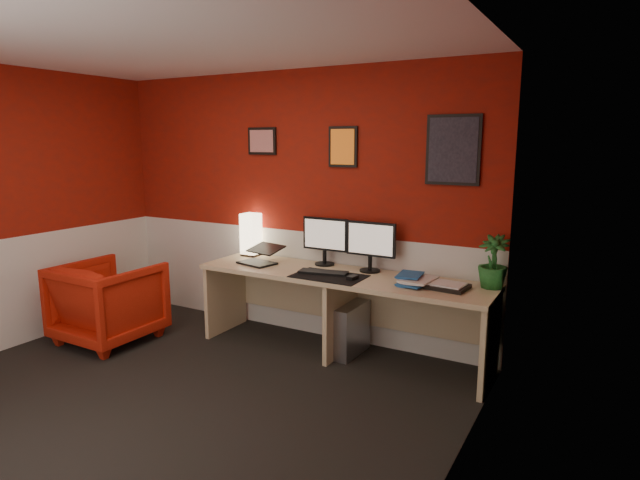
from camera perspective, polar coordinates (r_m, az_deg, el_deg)
The scene contains 24 objects.
ground at distance 4.12m, azimuth -16.36°, elevation -16.54°, with size 4.00×3.50×0.01m, color black.
ceiling at distance 3.73m, azimuth -18.48°, elevation 20.13°, with size 4.00×3.50×0.01m, color white.
wall_back at distance 5.08m, azimuth -2.92°, elevation 3.82°, with size 4.00×0.01×2.50m, color #97170A.
wall_right at distance 2.68m, azimuth 13.73°, elevation -2.64°, with size 0.01×3.50×2.50m, color #97170A.
wainscot_back at distance 5.21m, azimuth -2.87°, elevation -4.40°, with size 4.00×0.01×1.00m, color silver.
wainscot_right at distance 2.94m, azimuth 12.96°, elevation -17.02°, with size 0.01×3.50×1.00m, color silver.
desk at distance 4.64m, azimuth 2.24°, elevation -8.04°, with size 2.60×0.65×0.73m, color #CEB084.
shoji_lamp at distance 5.27m, azimuth -7.45°, elevation 0.48°, with size 0.16×0.16×0.40m, color #FFE5B2.
laptop at distance 4.91m, azimuth -6.84°, elevation -1.33°, with size 0.33×0.23×0.22m, color black.
monitor_left at distance 4.81m, azimuth 0.50°, elevation 0.68°, with size 0.45×0.06×0.58m, color black.
monitor_right at distance 4.58m, azimuth 5.46°, elevation 0.13°, with size 0.45×0.06×0.58m, color black.
desk_mat at distance 4.45m, azimuth 0.96°, elevation -3.92°, with size 0.60×0.38×0.01m, color black.
keyboard at distance 4.53m, azimuth 0.35°, elevation -3.49°, with size 0.42×0.14×0.02m, color black.
mouse at distance 4.34m, azimuth 3.52°, elevation -4.05°, with size 0.06×0.10×0.03m, color black.
book_bottom at distance 4.29m, azimuth 8.92°, elevation -4.46°, with size 0.20×0.27×0.03m, color #225A9E.
book_middle at distance 4.31m, azimuth 9.18°, elevation -4.04°, with size 0.23×0.31×0.02m, color silver.
book_top at distance 4.32m, azimuth 8.46°, elevation -3.66°, with size 0.19×0.25×0.02m, color #225A9E.
zen_tray at distance 4.22m, azimuth 13.27°, elevation -4.86°, with size 0.35×0.25×0.03m, color black.
potted_plant at distance 4.28m, azimuth 18.18°, elevation -2.24°, with size 0.23×0.23×0.41m, color #19591E.
pc_tower at distance 4.71m, azimuth 3.12°, elevation -9.57°, with size 0.20×0.45×0.45m, color #99999E.
armchair at distance 5.34m, azimuth -21.84°, elevation -6.22°, with size 0.80×0.82×0.75m, color red.
art_left at distance 5.21m, azimuth -6.26°, elevation 10.56°, with size 0.32×0.02×0.26m, color red.
art_center at distance 4.76m, azimuth 2.50°, elevation 10.01°, with size 0.28×0.02×0.36m, color orange.
art_right at distance 4.41m, azimuth 14.17°, elevation 9.40°, with size 0.44×0.02×0.56m, color black.
Camera 1 is at (2.68, -2.52, 1.85)m, focal length 29.66 mm.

